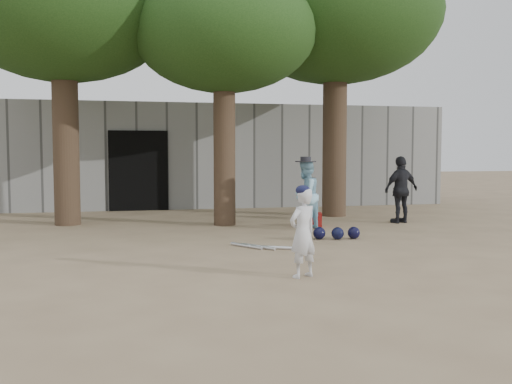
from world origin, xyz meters
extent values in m
plane|color=#937C5E|center=(0.00, 0.00, 0.00)|extent=(70.00, 70.00, 0.00)
imported|color=silver|center=(0.71, -1.25, 0.58)|extent=(0.50, 0.44, 1.15)
imported|color=#8FC5DD|center=(2.12, 3.10, 0.72)|extent=(0.88, 0.88, 1.45)
imported|color=black|center=(4.58, 3.70, 0.76)|extent=(0.95, 0.57, 1.52)
cube|color=maroon|center=(2.40, 3.53, 0.15)|extent=(0.49, 0.42, 0.30)
cube|color=gray|center=(0.00, 8.00, 1.50)|extent=(16.00, 0.35, 3.00)
cube|color=black|center=(-1.20, 7.80, 1.10)|extent=(1.60, 0.08, 2.20)
cube|color=slate|center=(0.00, 10.50, 1.50)|extent=(16.00, 5.00, 3.00)
sphere|color=black|center=(1.65, 1.75, 0.12)|extent=(0.23, 0.23, 0.23)
sphere|color=black|center=(1.97, 1.76, 0.12)|extent=(0.23, 0.23, 0.23)
sphere|color=black|center=(2.29, 1.65, 0.12)|extent=(0.23, 0.23, 0.23)
sphere|color=black|center=(2.61, 1.66, 0.12)|extent=(0.23, 0.23, 0.23)
cylinder|color=silver|center=(0.47, 1.17, 0.03)|extent=(0.44, 0.63, 0.06)
cylinder|color=silver|center=(0.65, 1.05, 0.03)|extent=(0.47, 0.61, 0.06)
cylinder|color=silver|center=(0.83, 0.93, 0.03)|extent=(0.67, 0.37, 0.06)
cylinder|color=brown|center=(-2.80, 5.00, 2.75)|extent=(0.56, 0.56, 5.50)
ellipsoid|color=#284C19|center=(-2.80, 5.00, 4.70)|extent=(4.80, 4.80, 3.12)
cylinder|color=brown|center=(0.60, 4.20, 2.50)|extent=(0.48, 0.48, 5.00)
ellipsoid|color=#284C19|center=(0.60, 4.20, 4.20)|extent=(4.00, 4.00, 2.60)
cylinder|color=brown|center=(3.60, 5.40, 2.90)|extent=(0.60, 0.60, 5.80)
ellipsoid|color=#284C19|center=(3.60, 5.40, 5.00)|extent=(5.20, 5.20, 3.38)
camera|label=1|loc=(-1.44, -8.19, 1.61)|focal=40.00mm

